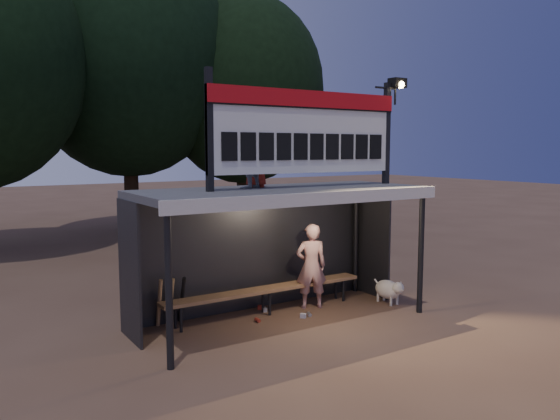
# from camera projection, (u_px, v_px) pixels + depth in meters

# --- Properties ---
(ground) EXTENTS (80.00, 80.00, 0.00)m
(ground) POSITION_uv_depth(u_px,v_px,m) (283.00, 321.00, 9.46)
(ground) COLOR #513728
(ground) RESTS_ON ground
(player) EXTENTS (0.69, 0.58, 1.60)m
(player) POSITION_uv_depth(u_px,v_px,m) (311.00, 266.00, 10.21)
(player) COLOR silver
(player) RESTS_ON ground
(child_a) EXTENTS (0.61, 0.55, 1.03)m
(child_a) POSITION_uv_depth(u_px,v_px,m) (247.00, 158.00, 9.11)
(child_a) COLOR slate
(child_a) RESTS_ON dugout_shelter
(child_b) EXTENTS (0.54, 0.54, 0.95)m
(child_b) POSITION_uv_depth(u_px,v_px,m) (256.00, 160.00, 9.38)
(child_b) COLOR maroon
(child_b) RESTS_ON dugout_shelter
(dugout_shelter) EXTENTS (5.10, 2.08, 2.32)m
(dugout_shelter) POSITION_uv_depth(u_px,v_px,m) (275.00, 215.00, 9.46)
(dugout_shelter) COLOR #424245
(dugout_shelter) RESTS_ON ground
(scoreboard_assembly) EXTENTS (4.10, 0.27, 1.99)m
(scoreboard_assembly) POSITION_uv_depth(u_px,v_px,m) (310.00, 129.00, 9.38)
(scoreboard_assembly) COLOR black
(scoreboard_assembly) RESTS_ON dugout_shelter
(bench) EXTENTS (4.00, 0.35, 0.48)m
(bench) POSITION_uv_depth(u_px,v_px,m) (266.00, 290.00, 9.88)
(bench) COLOR #8D6543
(bench) RESTS_ON ground
(tree_mid) EXTENTS (7.22, 7.22, 10.36)m
(tree_mid) POSITION_uv_depth(u_px,v_px,m) (127.00, 57.00, 18.94)
(tree_mid) COLOR black
(tree_mid) RESTS_ON ground
(tree_right) EXTENTS (6.08, 6.08, 8.72)m
(tree_right) POSITION_uv_depth(u_px,v_px,m) (243.00, 89.00, 20.35)
(tree_right) COLOR black
(tree_right) RESTS_ON ground
(dog) EXTENTS (0.36, 0.81, 0.49)m
(dog) POSITION_uv_depth(u_px,v_px,m) (389.00, 289.00, 10.54)
(dog) COLOR white
(dog) RESTS_ON ground
(bats) EXTENTS (0.47, 0.32, 0.84)m
(bats) POSITION_uv_depth(u_px,v_px,m) (171.00, 301.00, 9.18)
(bats) COLOR #A2764B
(bats) RESTS_ON ground
(litter) EXTENTS (1.03, 0.96, 0.08)m
(litter) POSITION_uv_depth(u_px,v_px,m) (279.00, 313.00, 9.81)
(litter) COLOR #B42D1E
(litter) RESTS_ON ground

